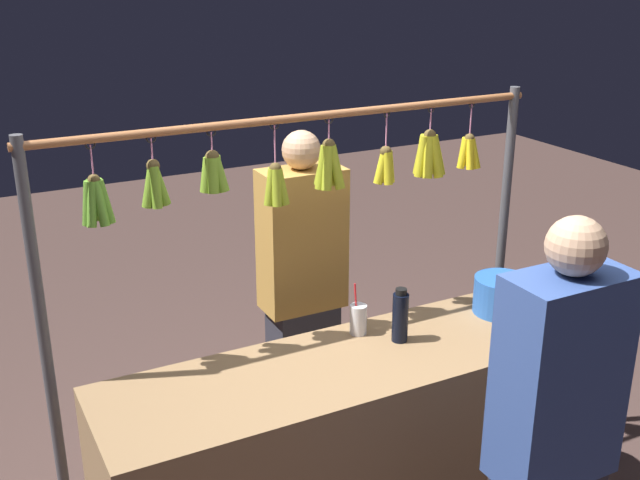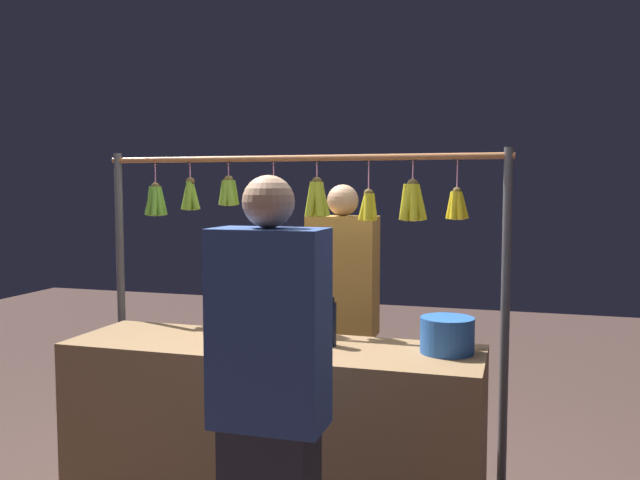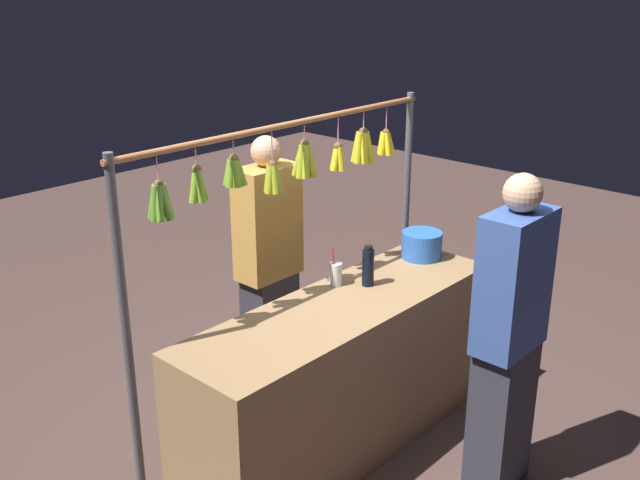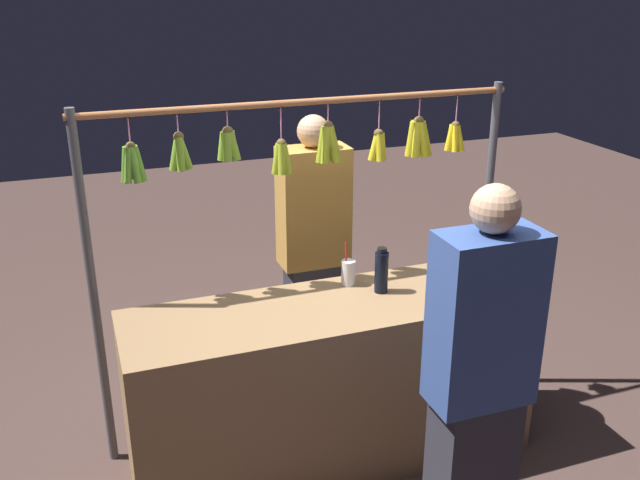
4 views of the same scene
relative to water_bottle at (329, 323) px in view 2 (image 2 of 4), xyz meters
The scene contains 7 objects.
market_counter 0.61m from the water_bottle, 10.79° to the left, with size 1.99×0.58×0.87m, color olive.
display_rack 0.55m from the water_bottle, 52.07° to the right, with size 2.18×0.15×1.81m.
water_bottle is the anchor object (origin of this frame).
blue_bucket 0.55m from the water_bottle, behind, with size 0.24×0.24×0.16m, color blue.
drink_cup 0.18m from the water_bottle, 48.23° to the right, with size 0.07×0.07×0.22m.
vendor_person 0.70m from the water_bottle, 80.40° to the right, with size 0.39×0.21×1.63m.
customer_person 0.87m from the water_bottle, 91.80° to the left, with size 0.40×0.21×1.66m.
Camera 2 is at (-1.12, 2.93, 1.63)m, focal length 37.62 mm.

